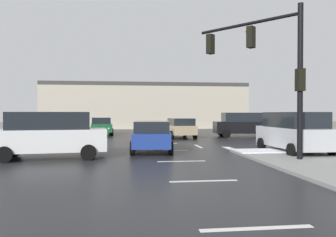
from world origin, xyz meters
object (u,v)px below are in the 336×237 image
object	(u,v)px
sedan_green	(101,126)
suv_black	(243,124)
traffic_signal_mast	(269,60)
suv_white	(50,134)
sedan_tan	(179,128)
sedan_blue	(152,136)
suv_silver	(294,132)

from	to	relation	value
sedan_green	suv_black	size ratio (longest dim) A/B	0.94
traffic_signal_mast	suv_white	xyz separation A→B (m)	(-9.42, 1.33, -3.21)
sedan_tan	sedan_blue	distance (m)	9.82
sedan_blue	sedan_green	bearing A→B (deg)	20.29
sedan_blue	suv_silver	bearing A→B (deg)	-96.84
suv_white	suv_black	bearing A→B (deg)	35.42
sedan_blue	sedan_green	xyz separation A→B (m)	(-3.68, 14.08, 0.00)
sedan_tan	sedan_green	bearing A→B (deg)	49.28
suv_silver	suv_black	xyz separation A→B (m)	(1.47, 11.31, 0.00)
suv_white	sedan_blue	bearing A→B (deg)	15.86
traffic_signal_mast	suv_white	size ratio (longest dim) A/B	1.26
suv_white	sedan_tan	bearing A→B (deg)	49.78
sedan_tan	suv_silver	world-z (taller)	suv_silver
suv_silver	suv_white	distance (m)	11.48
sedan_green	suv_white	distance (m)	16.03
sedan_tan	suv_white	bearing A→B (deg)	141.42
suv_black	suv_white	world-z (taller)	same
sedan_blue	suv_white	size ratio (longest dim) A/B	0.93
sedan_tan	sedan_blue	world-z (taller)	same
suv_silver	sedan_tan	bearing A→B (deg)	19.54
sedan_green	suv_black	bearing A→B (deg)	64.86
sedan_green	suv_black	xyz separation A→B (m)	(12.00, -4.29, 0.24)
sedan_tan	suv_silver	distance (m)	11.61
traffic_signal_mast	suv_black	bearing A→B (deg)	-55.56
suv_silver	suv_black	world-z (taller)	same
sedan_tan	suv_black	world-z (taller)	suv_black
suv_silver	suv_black	distance (m)	11.40
traffic_signal_mast	suv_black	distance (m)	13.89
suv_silver	sedan_green	distance (m)	18.82
sedan_green	suv_silver	bearing A→B (deg)	28.56
sedan_blue	suv_black	size ratio (longest dim) A/B	0.94
sedan_tan	suv_white	size ratio (longest dim) A/B	0.93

